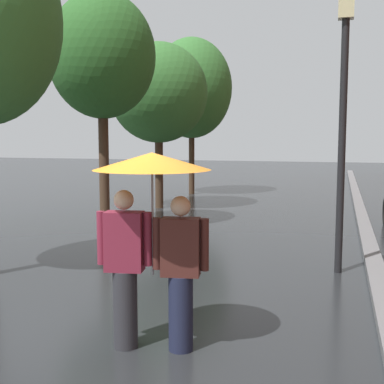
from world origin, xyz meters
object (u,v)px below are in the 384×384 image
(street_tree_1, at_px, (102,57))
(street_tree_3, at_px, (192,88))
(couple_under_umbrella, at_px, (152,215))
(street_lamp_post, at_px, (343,116))
(street_tree_2, at_px, (159,93))

(street_tree_1, height_order, street_tree_3, street_tree_3)
(street_tree_1, distance_m, couple_under_umbrella, 7.76)
(street_tree_1, xyz_separation_m, street_lamp_post, (5.48, -2.63, -1.53))
(street_tree_2, relative_size, street_tree_3, 0.86)
(couple_under_umbrella, distance_m, street_lamp_post, 4.32)
(couple_under_umbrella, xyz_separation_m, street_lamp_post, (1.89, 3.72, 1.13))
(street_tree_1, height_order, street_tree_2, street_tree_1)
(street_tree_2, height_order, street_tree_3, street_tree_3)
(street_lamp_post, bearing_deg, street_tree_2, 130.35)
(street_tree_2, bearing_deg, street_tree_1, -91.08)
(street_tree_1, relative_size, street_lamp_post, 1.27)
(street_tree_1, relative_size, street_tree_3, 0.95)
(street_tree_2, xyz_separation_m, street_lamp_post, (5.41, -6.37, -0.97))
(street_lamp_post, bearing_deg, street_tree_3, 118.03)
(street_tree_2, xyz_separation_m, couple_under_umbrella, (3.52, -10.09, -2.10))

